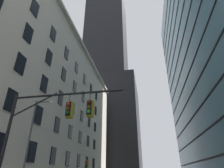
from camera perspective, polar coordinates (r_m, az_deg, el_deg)
station_building at (r=38.11m, az=-23.39°, el=-4.97°), size 16.77×57.34×28.25m
dark_skyscraper at (r=98.05m, az=-1.70°, el=8.10°), size 29.10×29.10×190.68m
glass_office_midrise at (r=49.37m, az=29.37°, el=8.99°), size 15.88×50.57×54.72m
traffic_signal_mast at (r=12.36m, az=-17.76°, el=-10.62°), size 7.63×0.63×6.59m
traffic_light_far_left at (r=28.87m, az=-7.83°, el=-23.66°), size 0.40×0.63×3.41m
street_lamppost at (r=19.56m, az=-23.34°, el=-14.35°), size 2.05×0.32×8.37m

